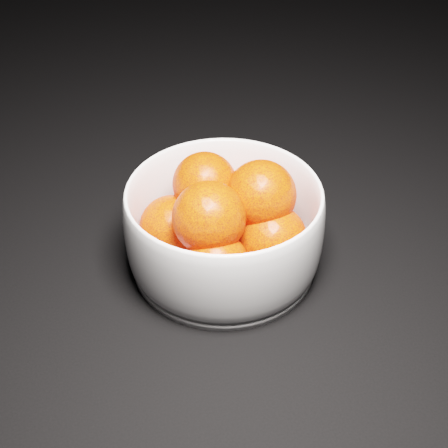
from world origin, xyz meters
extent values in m
cube|color=black|center=(0.00, 0.00, 0.00)|extent=(3.00, 3.00, 0.00)
cylinder|color=white|center=(-0.25, -0.25, 0.01)|extent=(0.18, 0.18, 0.01)
sphere|color=#FF3206|center=(-0.23, -0.21, 0.04)|extent=(0.07, 0.07, 0.07)
sphere|color=#FF3206|center=(-0.30, -0.23, 0.04)|extent=(0.06, 0.06, 0.06)
sphere|color=#FF3206|center=(-0.27, -0.30, 0.04)|extent=(0.06, 0.06, 0.06)
sphere|color=#FF3206|center=(-0.21, -0.27, 0.04)|extent=(0.07, 0.07, 0.07)
sphere|color=#FF3206|center=(-0.26, -0.22, 0.08)|extent=(0.06, 0.06, 0.06)
sphere|color=#FF3206|center=(-0.27, -0.27, 0.08)|extent=(0.07, 0.07, 0.07)
sphere|color=#FF3206|center=(-0.21, -0.25, 0.08)|extent=(0.07, 0.07, 0.07)
camera|label=1|loc=(-0.38, -0.71, 0.44)|focal=50.00mm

